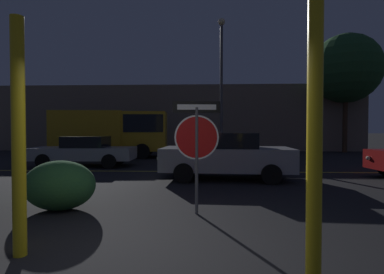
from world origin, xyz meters
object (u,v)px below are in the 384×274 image
at_px(yellow_pole_left, 19,137).
at_px(delivery_truck, 115,131).
at_px(street_lamp, 221,75).
at_px(hedge_bush_1, 60,185).
at_px(tree_0, 346,69).
at_px(yellow_pole_right, 315,120).
at_px(passing_car_2, 227,156).
at_px(passing_car_1, 84,151).
at_px(stop_sign, 197,136).

bearing_deg(yellow_pole_left, delivery_truck, 102.06).
relative_size(yellow_pole_left, street_lamp, 0.39).
distance_m(hedge_bush_1, tree_0, 20.94).
bearing_deg(tree_0, yellow_pole_right, -115.35).
bearing_deg(passing_car_2, passing_car_1, 65.88).
height_order(hedge_bush_1, tree_0, tree_0).
bearing_deg(tree_0, delivery_truck, -163.54).
distance_m(yellow_pole_right, delivery_truck, 15.41).
xyz_separation_m(passing_car_1, passing_car_2, (6.00, -3.09, 0.09)).
bearing_deg(street_lamp, hedge_bush_1, -108.94).
height_order(passing_car_1, street_lamp, street_lamp).
height_order(passing_car_1, tree_0, tree_0).
distance_m(yellow_pole_left, street_lamp, 13.97).
bearing_deg(stop_sign, yellow_pole_right, -70.61).
xyz_separation_m(passing_car_2, delivery_truck, (-5.92, 7.33, 0.80)).
xyz_separation_m(stop_sign, yellow_pole_right, (1.24, -2.62, 0.22)).
bearing_deg(tree_0, yellow_pole_left, -124.32).
xyz_separation_m(stop_sign, tree_0, (10.01, 15.89, 4.39)).
relative_size(yellow_pole_right, street_lamp, 0.43).
height_order(yellow_pole_left, passing_car_1, yellow_pole_left).
relative_size(passing_car_1, street_lamp, 0.58).
bearing_deg(hedge_bush_1, yellow_pole_left, -75.81).
xyz_separation_m(hedge_bush_1, delivery_truck, (-2.32, 11.27, 1.06)).
bearing_deg(delivery_truck, hedge_bush_1, 6.87).
xyz_separation_m(street_lamp, tree_0, (8.94, 4.66, 1.19)).
bearing_deg(yellow_pole_right, passing_car_1, 122.97).
relative_size(stop_sign, passing_car_2, 0.49).
bearing_deg(yellow_pole_left, hedge_bush_1, 104.19).
bearing_deg(yellow_pole_right, passing_car_2, 93.16).
bearing_deg(hedge_bush_1, delivery_truck, 101.65).
height_order(stop_sign, passing_car_2, stop_sign).
relative_size(delivery_truck, tree_0, 0.78).
bearing_deg(passing_car_1, tree_0, -62.26).
xyz_separation_m(yellow_pole_left, tree_0, (12.20, 17.87, 4.36)).
bearing_deg(yellow_pole_right, delivery_truck, 114.11).
distance_m(stop_sign, passing_car_1, 8.88).
bearing_deg(street_lamp, delivery_truck, 178.04).
bearing_deg(hedge_bush_1, tree_0, 50.99).
bearing_deg(stop_sign, yellow_pole_left, -143.81).
relative_size(yellow_pole_left, hedge_bush_1, 2.15).
height_order(hedge_bush_1, delivery_truck, delivery_truck).
xyz_separation_m(yellow_pole_right, tree_0, (8.77, 18.51, 4.17)).
height_order(yellow_pole_left, hedge_bush_1, yellow_pole_left).
bearing_deg(passing_car_2, tree_0, -34.68).
height_order(yellow_pole_right, hedge_bush_1, yellow_pole_right).
distance_m(passing_car_1, tree_0, 18.22).
xyz_separation_m(stop_sign, delivery_truck, (-5.05, 11.44, 0.07)).
relative_size(delivery_truck, street_lamp, 0.83).
bearing_deg(passing_car_1, stop_sign, -146.64).
distance_m(yellow_pole_left, tree_0, 22.07).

